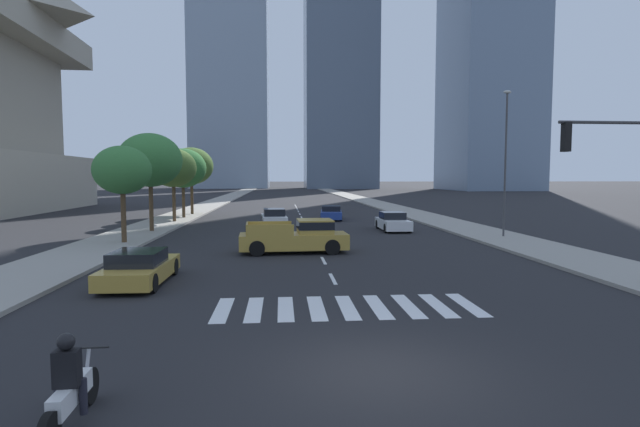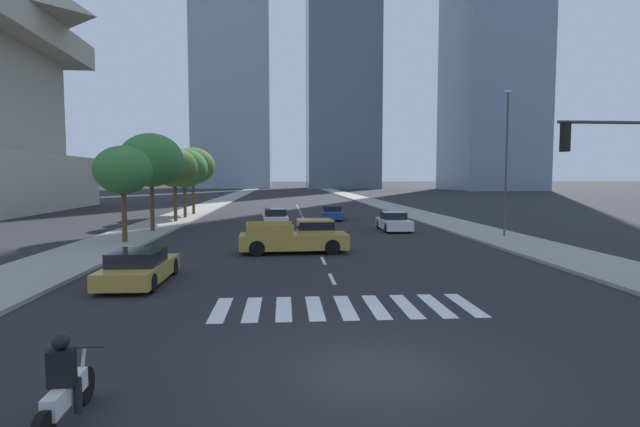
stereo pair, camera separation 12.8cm
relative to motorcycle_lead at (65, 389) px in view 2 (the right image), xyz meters
name	(u,v)px [view 2 (the right image)]	position (x,y,z in m)	size (l,w,h in m)	color
ground_plane	(376,372)	(5.11, 1.70, -0.58)	(800.00, 800.00, 0.00)	#232326
sidewalk_east	(445,222)	(16.61, 31.70, -0.51)	(4.00, 260.00, 0.15)	gray
sidewalk_west	(160,224)	(-6.39, 31.70, -0.51)	(4.00, 260.00, 0.15)	gray
crosswalk_near	(346,307)	(5.11, 6.46, -0.58)	(7.65, 2.69, 0.01)	silver
lane_divider_center	(304,221)	(5.11, 34.46, -0.58)	(0.14, 50.00, 0.01)	silver
motorcycle_lead	(65,389)	(0.00, 0.00, 0.00)	(0.70, 2.18, 1.49)	black
pickup_truck	(299,237)	(4.08, 16.87, 0.23)	(5.44, 2.18, 1.67)	#B28E38
sedan_white_0	(275,218)	(2.64, 30.88, 0.03)	(2.16, 4.80, 1.33)	silver
sedan_blue_1	(332,213)	(7.66, 35.70, -0.01)	(2.25, 4.56, 1.23)	navy
sedan_white_2	(394,222)	(11.11, 26.55, 0.02)	(1.86, 4.32, 1.31)	silver
sedan_gold_3	(139,268)	(-1.84, 10.19, -0.02)	(1.96, 4.40, 1.21)	#B28E38
traffic_signal_near	(634,168)	(14.20, 7.00, 3.48)	(4.34, 0.28, 5.72)	#333335
street_lamp_east	(507,154)	(16.91, 21.55, 4.62)	(0.50, 0.24, 8.88)	#3F3F42
street_tree_nearest	(123,170)	(-5.59, 20.53, 3.59)	(3.16, 3.16, 5.38)	#4C3823
street_tree_second	(151,160)	(-5.59, 26.39, 4.34)	(4.24, 4.24, 6.59)	#4C3823
street_tree_third	(175,168)	(-5.59, 33.50, 3.95)	(3.73, 3.73, 5.99)	#4C3823
street_tree_fourth	(184,168)	(-5.59, 37.42, 4.00)	(4.14, 4.14, 6.21)	#4C3823
street_tree_fifth	(193,166)	(-5.59, 41.63, 4.29)	(4.27, 4.27, 6.55)	#4C3823
office_tower_left_skyline	(233,28)	(-13.94, 167.93, 54.78)	(25.66, 29.24, 122.30)	#8C9EB2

